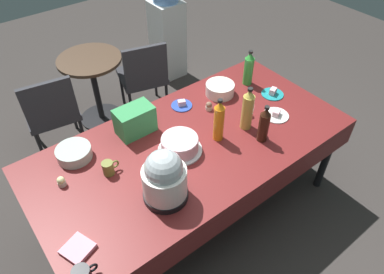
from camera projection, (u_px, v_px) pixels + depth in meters
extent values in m
plane|color=#383330|center=(192.00, 208.00, 2.92)|extent=(9.00, 9.00, 0.00)
cube|color=maroon|center=(192.00, 144.00, 2.42)|extent=(2.20, 1.10, 0.04)
cylinder|color=black|center=(327.00, 156.00, 2.86)|extent=(0.06, 0.06, 0.71)
cylinder|color=black|center=(37.00, 207.00, 2.50)|extent=(0.06, 0.06, 0.71)
cylinder|color=black|center=(246.00, 100.00, 3.41)|extent=(0.06, 0.06, 0.71)
cube|color=maroon|center=(246.00, 206.00, 2.18)|extent=(2.20, 0.01, 0.18)
cube|color=maroon|center=(150.00, 117.00, 2.82)|extent=(2.20, 0.01, 0.18)
cylinder|color=silver|center=(180.00, 150.00, 2.35)|extent=(0.30, 0.30, 0.01)
cylinder|color=beige|center=(180.00, 144.00, 2.31)|extent=(0.25, 0.25, 0.09)
cylinder|color=silver|center=(180.00, 139.00, 2.28)|extent=(0.24, 0.24, 0.01)
cylinder|color=black|center=(166.00, 194.00, 2.06)|extent=(0.27, 0.27, 0.04)
cylinder|color=white|center=(165.00, 182.00, 1.99)|extent=(0.25, 0.25, 0.18)
sphere|color=#B2BCC1|center=(164.00, 169.00, 1.91)|extent=(0.22, 0.22, 0.22)
cylinder|color=#B2C6BC|center=(74.00, 153.00, 2.28)|extent=(0.23, 0.23, 0.08)
cylinder|color=silver|center=(220.00, 89.00, 2.79)|extent=(0.23, 0.23, 0.09)
cylinder|color=teal|center=(272.00, 94.00, 2.81)|extent=(0.18, 0.18, 0.01)
cube|color=beige|center=(273.00, 91.00, 2.79)|extent=(0.07, 0.06, 0.05)
cylinder|color=#2D4CB2|center=(182.00, 105.00, 2.70)|extent=(0.16, 0.16, 0.01)
cube|color=beige|center=(182.00, 103.00, 2.69)|extent=(0.07, 0.06, 0.04)
cylinder|color=white|center=(276.00, 115.00, 2.62)|extent=(0.19, 0.19, 0.01)
cube|color=beige|center=(276.00, 113.00, 2.60)|extent=(0.08, 0.07, 0.04)
cylinder|color=beige|center=(248.00, 114.00, 2.61)|extent=(0.05, 0.05, 0.03)
sphere|color=pink|center=(249.00, 111.00, 2.59)|extent=(0.05, 0.05, 0.05)
cylinder|color=beige|center=(209.00, 108.00, 2.66)|extent=(0.05, 0.05, 0.03)
sphere|color=brown|center=(209.00, 105.00, 2.64)|extent=(0.05, 0.05, 0.05)
cylinder|color=beige|center=(62.00, 183.00, 2.13)|extent=(0.05, 0.05, 0.03)
sphere|color=beige|center=(61.00, 180.00, 2.11)|extent=(0.05, 0.05, 0.05)
cylinder|color=orange|center=(219.00, 124.00, 2.35)|extent=(0.07, 0.07, 0.26)
cone|color=orange|center=(220.00, 105.00, 2.25)|extent=(0.06, 0.06, 0.05)
cylinder|color=black|center=(220.00, 101.00, 2.22)|extent=(0.03, 0.03, 0.02)
cylinder|color=green|center=(248.00, 71.00, 2.85)|extent=(0.08, 0.08, 0.23)
cone|color=green|center=(250.00, 56.00, 2.76)|extent=(0.07, 0.07, 0.05)
cylinder|color=black|center=(251.00, 52.00, 2.73)|extent=(0.03, 0.03, 0.02)
cylinder|color=gold|center=(247.00, 112.00, 2.44)|extent=(0.08, 0.08, 0.26)
cone|color=gold|center=(250.00, 94.00, 2.33)|extent=(0.07, 0.07, 0.05)
cylinder|color=black|center=(250.00, 89.00, 2.31)|extent=(0.04, 0.04, 0.02)
cylinder|color=#33190F|center=(264.00, 127.00, 2.36)|extent=(0.07, 0.07, 0.22)
cone|color=#33190F|center=(266.00, 112.00, 2.27)|extent=(0.06, 0.06, 0.05)
cylinder|color=black|center=(267.00, 108.00, 2.25)|extent=(0.03, 0.03, 0.02)
torus|color=black|center=(93.00, 268.00, 1.70)|extent=(0.05, 0.01, 0.05)
cylinder|color=olive|center=(108.00, 168.00, 2.18)|extent=(0.07, 0.07, 0.09)
torus|color=olive|center=(115.00, 164.00, 2.19)|extent=(0.06, 0.01, 0.06)
cube|color=#338C4C|center=(135.00, 120.00, 2.43)|extent=(0.26, 0.16, 0.20)
cube|color=pink|center=(78.00, 249.00, 1.82)|extent=(0.18, 0.18, 0.02)
cube|color=#333338|center=(51.00, 112.00, 3.17)|extent=(0.50, 0.50, 0.05)
cube|color=#333338|center=(50.00, 104.00, 2.89)|extent=(0.42, 0.10, 0.40)
cylinder|color=black|center=(73.00, 113.00, 3.51)|extent=(0.03, 0.03, 0.40)
cylinder|color=black|center=(33.00, 125.00, 3.38)|extent=(0.03, 0.03, 0.40)
cylinder|color=black|center=(84.00, 136.00, 3.27)|extent=(0.03, 0.03, 0.40)
cylinder|color=black|center=(42.00, 150.00, 3.13)|extent=(0.03, 0.03, 0.40)
cube|color=#333338|center=(142.00, 76.00, 3.59)|extent=(0.54, 0.54, 0.05)
cube|color=#333338|center=(146.00, 66.00, 3.31)|extent=(0.41, 0.15, 0.40)
cylinder|color=black|center=(155.00, 81.00, 3.93)|extent=(0.04, 0.04, 0.40)
cylinder|color=black|center=(122.00, 88.00, 3.82)|extent=(0.04, 0.04, 0.40)
cylinder|color=black|center=(167.00, 100.00, 3.67)|extent=(0.04, 0.04, 0.40)
cylinder|color=black|center=(131.00, 108.00, 3.57)|extent=(0.04, 0.04, 0.40)
cylinder|color=#473323|center=(89.00, 60.00, 3.29)|extent=(0.60, 0.60, 0.03)
cylinder|color=black|center=(96.00, 90.00, 3.53)|extent=(0.06, 0.06, 0.67)
cylinder|color=black|center=(102.00, 117.00, 3.76)|extent=(0.44, 0.44, 0.02)
cube|color=silver|center=(168.00, 40.00, 4.10)|extent=(0.32, 0.32, 0.90)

